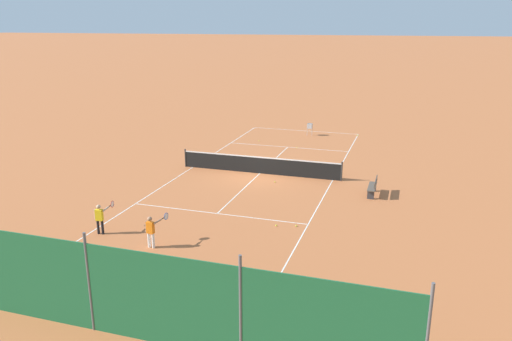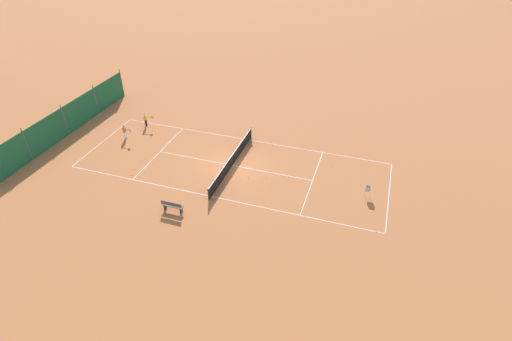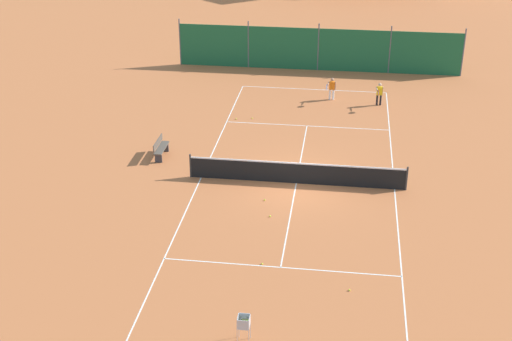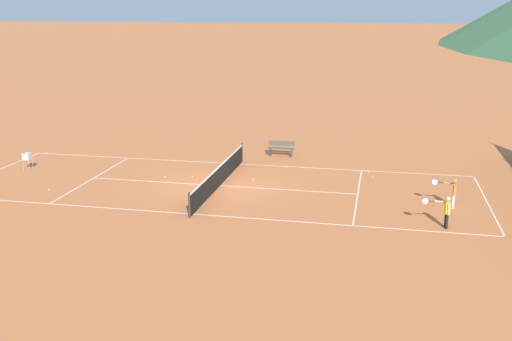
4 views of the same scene
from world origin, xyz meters
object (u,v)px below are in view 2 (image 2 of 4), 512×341
tennis_ball_near_corner (248,177)px  ball_hopper (368,189)px  tennis_ball_by_net_right (310,185)px  tennis_ball_alley_left (210,171)px  tennis_ball_far_corner (332,166)px  courtside_bench (172,206)px  tennis_ball_mid_court (135,169)px  player_far_baseline (125,131)px  tennis_net (232,160)px  tennis_ball_service_box (376,231)px  player_near_service (146,118)px  tennis_ball_alley_right (131,175)px  tennis_ball_by_net_left (266,178)px

tennis_ball_near_corner → ball_hopper: (0.48, -8.67, 0.63)m
tennis_ball_by_net_right → tennis_ball_alley_left: same height
tennis_ball_far_corner → courtside_bench: bearing=133.2°
tennis_ball_mid_court → tennis_ball_far_corner: bearing=-70.1°
tennis_ball_far_corner → tennis_ball_mid_court: same height
ball_hopper → tennis_ball_alley_left: bearing=92.9°
player_far_baseline → ball_hopper: size_ratio=1.40×
tennis_net → tennis_ball_mid_court: size_ratio=139.09×
tennis_ball_service_box → player_near_service: bearing=70.0°
player_far_baseline → ball_hopper: (-1.71, -20.72, -0.07)m
tennis_ball_alley_right → player_far_baseline: bearing=36.9°
player_near_service → ball_hopper: 20.65m
tennis_ball_far_corner → tennis_ball_by_net_left: bearing=125.0°
tennis_ball_service_box → courtside_bench: (-2.25, 13.17, 0.42)m
player_near_service → tennis_ball_service_box: 22.53m
tennis_ball_service_box → tennis_ball_by_net_left: bearing=68.2°
tennis_ball_far_corner → tennis_ball_alley_right: size_ratio=1.00×
tennis_ball_near_corner → courtside_bench: (-5.21, 3.55, 0.42)m
tennis_ball_mid_court → courtside_bench: courtside_bench is taller
tennis_net → tennis_ball_mid_court: 7.56m
tennis_ball_mid_court → tennis_ball_near_corner: 8.87m
tennis_ball_far_corner → tennis_ball_mid_court: bearing=109.9°
tennis_ball_mid_court → tennis_ball_alley_left: size_ratio=1.00×
tennis_net → ball_hopper: tennis_net is taller
tennis_ball_far_corner → tennis_ball_by_net_right: same height
tennis_ball_service_box → courtside_bench: courtside_bench is taller
player_near_service → tennis_ball_by_net_right: size_ratio=18.85×
tennis_ball_far_corner → tennis_ball_alley_right: 15.46m
player_near_service → tennis_ball_alley_right: 7.92m
tennis_ball_mid_court → tennis_ball_service_box: same height
player_near_service → tennis_ball_far_corner: (-1.25, -17.27, -0.69)m
tennis_ball_mid_court → courtside_bench: size_ratio=0.04×
tennis_ball_by_net_left → tennis_ball_alley_left: bearing=96.3°
tennis_ball_by_net_right → tennis_ball_alley_left: (-0.59, 7.66, 0.00)m
tennis_ball_mid_court → tennis_ball_by_net_left: (2.11, -9.97, 0.00)m
courtside_bench → player_near_service: bearing=38.7°
tennis_net → ball_hopper: bearing=-93.6°
tennis_ball_mid_court → tennis_ball_by_net_left: 10.19m
tennis_ball_service_box → tennis_ball_alley_left: 13.00m
tennis_ball_by_net_right → tennis_ball_by_net_left: 3.33m
tennis_ball_near_corner → tennis_ball_service_box: bearing=-107.1°
tennis_ball_mid_court → courtside_bench: (-3.47, -5.15, 0.42)m
tennis_ball_by_net_left → tennis_ball_near_corner: bearing=106.3°
tennis_ball_mid_court → tennis_ball_near_corner: same height
tennis_net → courtside_bench: (-6.34, 1.83, -0.05)m
tennis_ball_far_corner → tennis_ball_by_net_right: bearing=159.3°
tennis_net → tennis_ball_alley_left: tennis_net is taller
tennis_ball_service_box → tennis_ball_by_net_left: same height
tennis_ball_near_corner → tennis_ball_by_net_left: size_ratio=1.00×
tennis_net → ball_hopper: (-0.66, -10.39, 0.16)m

